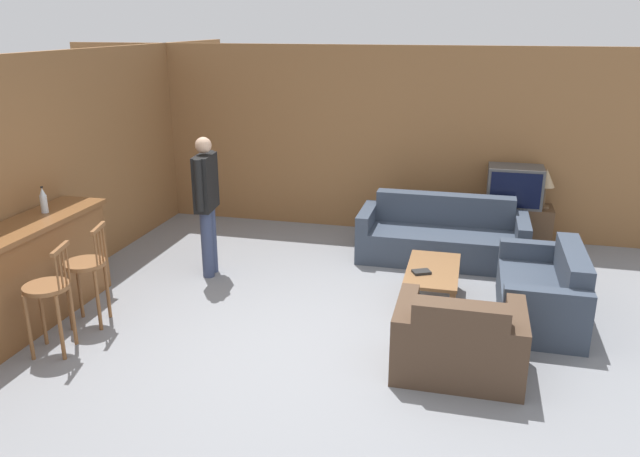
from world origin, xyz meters
TOP-DOWN VIEW (x-y plane):
  - ground_plane at (0.00, 0.00)m, footprint 24.00×24.00m
  - wall_back at (0.00, 3.62)m, footprint 9.40×0.08m
  - wall_left at (-3.14, 1.31)m, footprint 0.08×8.62m
  - bar_counter at (-2.81, -0.43)m, footprint 0.55×2.46m
  - bar_chair_near at (-2.23, -0.69)m, footprint 0.49×0.49m
  - bar_chair_mid at (-2.23, -0.11)m, footprint 0.49×0.49m
  - couch_far at (1.06, 2.56)m, footprint 2.08×0.86m
  - armchair_near at (1.36, -0.18)m, footprint 1.09×0.81m
  - loveseat_right at (2.17, 1.10)m, footprint 0.79×1.48m
  - coffee_table at (1.04, 1.19)m, footprint 0.55×1.06m
  - tv_unit at (1.93, 3.29)m, footprint 1.03×0.46m
  - tv at (1.93, 3.28)m, footprint 0.70×0.46m
  - bottle at (-2.85, 0.19)m, footprint 0.07×0.07m
  - book_on_table at (0.93, 1.03)m, footprint 0.22×0.19m
  - table_lamp at (2.32, 3.29)m, footprint 0.23×0.23m
  - person_by_window at (-1.60, 1.39)m, footprint 0.23×0.57m

SIDE VIEW (x-z plane):
  - ground_plane at x=0.00m, z-range 0.00..0.00m
  - loveseat_right at x=2.17m, z-range -0.10..0.66m
  - couch_far at x=1.06m, z-range -0.11..0.68m
  - tv_unit at x=1.93m, z-range 0.00..0.57m
  - armchair_near at x=1.36m, z-range -0.10..0.67m
  - coffee_table at x=1.04m, z-range 0.14..0.54m
  - book_on_table at x=0.93m, z-range 0.40..0.43m
  - bar_counter at x=-2.81m, z-range 0.00..1.04m
  - bar_chair_near at x=-2.23m, z-range 0.05..1.08m
  - bar_chair_mid at x=-2.23m, z-range 0.05..1.08m
  - tv at x=1.93m, z-range 0.57..1.10m
  - person_by_window at x=-1.60m, z-range 0.11..1.77m
  - table_lamp at x=2.32m, z-range 0.68..1.20m
  - bottle at x=-2.85m, z-range 1.02..1.30m
  - wall_back at x=0.00m, z-range 0.00..2.60m
  - wall_left at x=-3.14m, z-range 0.00..2.60m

